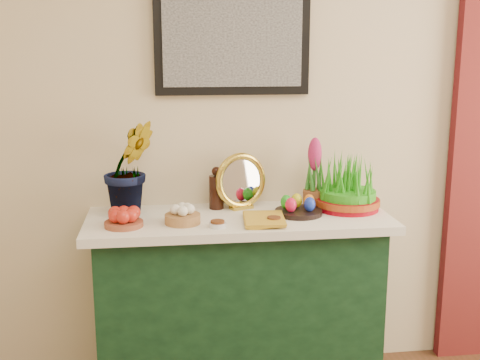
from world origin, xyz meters
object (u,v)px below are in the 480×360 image
book (244,219)px  wheatgrass_sabzeh (348,187)px  sideboard (239,309)px  hyacinth_green (129,153)px  mirror (241,182)px

book → wheatgrass_sabzeh: (0.53, 0.16, 0.09)m
sideboard → wheatgrass_sabzeh: bearing=4.8°
hyacinth_green → mirror: size_ratio=2.13×
sideboard → mirror: bearing=77.9°
hyacinth_green → book: 0.61m
mirror → wheatgrass_sabzeh: size_ratio=0.88×
sideboard → hyacinth_green: hyacinth_green is taller
sideboard → hyacinth_green: bearing=169.4°
mirror → book: size_ratio=1.14×
sideboard → hyacinth_green: 0.91m
hyacinth_green → mirror: bearing=-16.4°
sideboard → mirror: (0.03, 0.13, 0.60)m
sideboard → mirror: size_ratio=4.75×
sideboard → mirror: 0.61m
sideboard → wheatgrass_sabzeh: 0.79m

